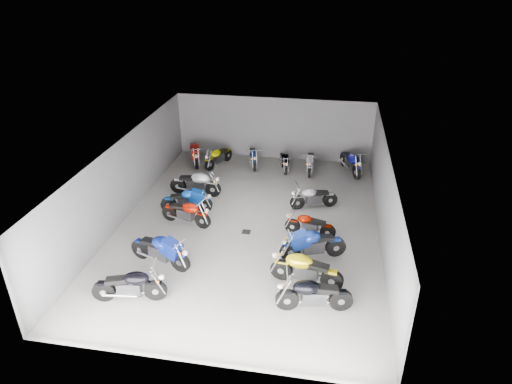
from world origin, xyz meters
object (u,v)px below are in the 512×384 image
motorcycle_right_c (312,244)px  motorcycle_back_d (284,161)px  motorcycle_left_a (130,285)px  motorcycle_right_b (305,269)px  motorcycle_left_f (196,183)px  motorcycle_back_a (195,153)px  motorcycle_back_e (310,162)px  motorcycle_left_b (161,250)px  motorcycle_left_e (187,201)px  drain_grate (246,232)px  motorcycle_right_f (313,197)px  motorcycle_back_c (253,157)px  motorcycle_right_d (309,225)px  motorcycle_left_d (186,213)px  motorcycle_back_b (218,157)px  motorcycle_right_a (313,295)px  motorcycle_back_f (351,162)px

motorcycle_right_c → motorcycle_back_d: (-1.84, 7.33, -0.11)m
motorcycle_left_a → motorcycle_right_b: size_ratio=0.95×
motorcycle_left_f → motorcycle_back_a: bearing=-159.7°
motorcycle_back_e → motorcycle_left_b: bearing=60.8°
motorcycle_left_e → motorcycle_back_e: bearing=127.1°
drain_grate → motorcycle_back_d: bearing=83.1°
drain_grate → motorcycle_right_b: (2.44, -2.76, 0.57)m
motorcycle_left_f → motorcycle_right_f: (5.16, -0.32, -0.07)m
motorcycle_back_c → motorcycle_right_d: bearing=102.7°
motorcycle_right_c → motorcycle_right_f: bearing=-16.9°
motorcycle_left_d → motorcycle_left_a: bearing=10.0°
motorcycle_right_c → motorcycle_back_c: size_ratio=1.14×
drain_grate → motorcycle_back_c: bearing=97.7°
drain_grate → motorcycle_left_b: (-2.46, -2.54, 0.57)m
motorcycle_left_d → motorcycle_right_b: (4.86, -2.94, 0.06)m
motorcycle_left_b → drain_grate: bearing=153.6°
motorcycle_back_d → motorcycle_left_a: bearing=57.9°
motorcycle_right_d → motorcycle_back_c: size_ratio=0.97×
motorcycle_right_c → motorcycle_back_a: 9.80m
motorcycle_back_a → motorcycle_back_b: (1.27, -0.16, -0.05)m
motorcycle_right_b → motorcycle_left_e: bearing=62.2°
motorcycle_left_d → motorcycle_back_e: motorcycle_left_d is taller
motorcycle_right_f → motorcycle_back_a: motorcycle_back_a is taller
motorcycle_right_f → motorcycle_right_c: bearing=162.8°
motorcycle_left_f → motorcycle_back_d: 4.85m
motorcycle_left_e → motorcycle_right_c: 5.80m
motorcycle_right_a → motorcycle_back_b: 11.22m
motorcycle_back_d → motorcycle_left_e: bearing=41.2°
motorcycle_left_b → motorcycle_right_f: bearing=153.0°
motorcycle_left_e → motorcycle_right_f: 5.23m
motorcycle_left_d → motorcycle_right_d: 4.79m
motorcycle_left_d → motorcycle_right_c: bearing=87.4°
motorcycle_right_b → motorcycle_back_e: (-0.42, 8.80, -0.07)m
drain_grate → motorcycle_right_a: (2.76, -3.92, 0.55)m
motorcycle_back_a → motorcycle_left_a: bearing=73.8°
motorcycle_left_a → motorcycle_back_f: bearing=136.8°
motorcycle_back_b → motorcycle_left_a: bearing=113.2°
motorcycle_left_b → motorcycle_right_a: 5.40m
motorcycle_left_a → motorcycle_right_a: 5.51m
motorcycle_right_c → motorcycle_back_f: motorcycle_right_c is taller
motorcycle_left_a → motorcycle_right_c: 6.16m
motorcycle_right_d → motorcycle_back_c: (-3.23, 6.10, 0.02)m
motorcycle_left_a → motorcycle_right_d: bearing=120.9°
drain_grate → motorcycle_left_e: (-2.69, 1.14, 0.51)m
motorcycle_back_d → motorcycle_right_c: bearing=90.3°
motorcycle_left_b → motorcycle_back_b: bearing=-161.4°
motorcycle_back_a → motorcycle_right_c: bearing=108.7°
motorcycle_back_a → motorcycle_back_e: (5.87, -0.07, -0.05)m
motorcycle_left_e → motorcycle_right_c: motorcycle_right_c is taller
motorcycle_back_b → motorcycle_back_c: (1.74, 0.31, -0.02)m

